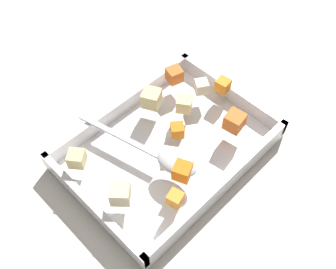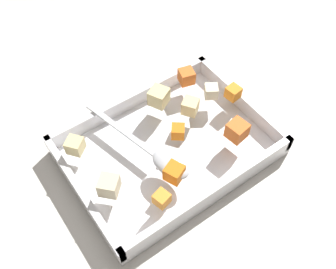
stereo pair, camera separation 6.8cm
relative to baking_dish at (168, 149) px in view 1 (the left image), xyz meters
name	(u,v)px [view 1 (the left image)]	position (x,y,z in m)	size (l,w,h in m)	color
ground_plane	(164,148)	(0.00, -0.01, -0.01)	(4.00, 4.00, 0.00)	beige
baking_dish	(168,149)	(0.00, 0.00, 0.00)	(0.37, 0.26, 0.05)	silver
carrot_chunk_near_left	(182,171)	(0.04, 0.07, 0.05)	(0.03, 0.03, 0.03)	orange
carrot_chunk_mid_right	(174,75)	(-0.11, -0.09, 0.05)	(0.03, 0.03, 0.03)	orange
carrot_chunk_under_handle	(177,130)	(-0.02, 0.01, 0.05)	(0.02, 0.02, 0.02)	orange
carrot_chunk_near_right	(234,121)	(-0.10, 0.07, 0.05)	(0.03, 0.03, 0.03)	orange
carrot_chunk_rim_edge	(175,199)	(0.08, 0.10, 0.05)	(0.02, 0.02, 0.02)	orange
carrot_chunk_near_spoon	(223,85)	(-0.16, -0.01, 0.05)	(0.02, 0.02, 0.02)	orange
potato_chunk_mid_left	(184,104)	(-0.07, -0.03, 0.05)	(0.03, 0.03, 0.03)	#E0CC89
potato_chunk_far_left	(120,194)	(0.14, 0.03, 0.05)	(0.03, 0.03, 0.03)	beige
potato_chunk_far_right	(151,98)	(-0.03, -0.08, 0.05)	(0.03, 0.03, 0.03)	#E0CC89
potato_chunk_corner_sw	(77,159)	(0.14, -0.07, 0.05)	(0.03, 0.03, 0.03)	#E0CC89
potato_chunk_corner_nw	(201,87)	(-0.13, -0.03, 0.05)	(0.02, 0.02, 0.02)	beige
serving_spoon	(170,160)	(0.03, 0.04, 0.04)	(0.08, 0.24, 0.02)	silver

